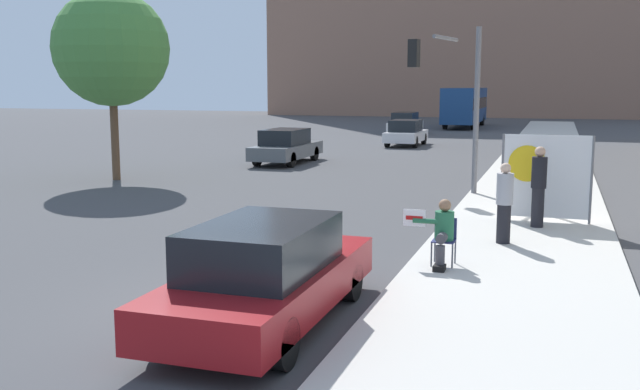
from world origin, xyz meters
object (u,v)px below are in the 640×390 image
jogger_on_sidewalk (504,203)px  car_on_road_distant (405,123)px  parked_car_curbside (266,274)px  car_on_road_nearest (286,146)px  street_tree_near_curb (111,49)px  seated_protester (442,231)px  car_on_road_midblock (406,133)px  protest_banner (545,176)px  city_bus_on_road (465,105)px  traffic_light_pole (451,83)px  pedestrian_behind (539,186)px

jogger_on_sidewalk → car_on_road_distant: (-9.26, 34.75, -0.21)m
parked_car_curbside → car_on_road_nearest: size_ratio=0.99×
jogger_on_sidewalk → street_tree_near_curb: 16.02m
street_tree_near_curb → seated_protester: bearing=-35.2°
car_on_road_distant → street_tree_near_curb: bearing=-99.6°
seated_protester → jogger_on_sidewalk: bearing=77.9°
jogger_on_sidewalk → car_on_road_midblock: (-7.16, 24.82, -0.24)m
seated_protester → protest_banner: (1.63, 4.97, 0.45)m
seated_protester → parked_car_curbside: (-1.86, -3.65, -0.02)m
seated_protester → city_bus_on_road: (-5.48, 46.93, 1.07)m
seated_protester → traffic_light_pole: traffic_light_pole is taller
jogger_on_sidewalk → protest_banner: 2.82m
traffic_light_pole → parked_car_curbside: size_ratio=1.05×
car_on_road_distant → city_bus_on_road: bearing=73.8°
car_on_road_distant → protest_banner: bearing=-72.7°
jogger_on_sidewalk → pedestrian_behind: 2.09m
protest_banner → parked_car_curbside: (-3.50, -8.62, -0.48)m
seated_protester → pedestrian_behind: size_ratio=0.65×
seated_protester → car_on_road_distant: car_on_road_distant is taller
pedestrian_behind → car_on_road_midblock: (-7.77, 22.83, -0.35)m
traffic_light_pole → pedestrian_behind: bearing=-61.2°
car_on_road_nearest → city_bus_on_road: 30.91m
protest_banner → car_on_road_distant: bearing=107.3°
pedestrian_behind → car_on_road_nearest: (-10.80, 12.02, -0.33)m
jogger_on_sidewalk → pedestrian_behind: size_ratio=0.90×
pedestrian_behind → traffic_light_pole: bearing=85.9°
street_tree_near_curb → parked_car_curbside: bearing=-48.9°
seated_protester → car_on_road_midblock: car_on_road_midblock is taller
seated_protester → car_on_road_midblock: 27.80m
car_on_road_nearest → street_tree_near_curb: 8.91m
car_on_road_nearest → pedestrian_behind: bearing=-48.1°
car_on_road_nearest → car_on_road_midblock: size_ratio=1.12×
pedestrian_behind → car_on_road_distant: pedestrian_behind is taller
seated_protester → jogger_on_sidewalk: size_ratio=0.72×
jogger_on_sidewalk → city_bus_on_road: 45.13m
car_on_road_distant → car_on_road_midblock: bearing=-78.1°
pedestrian_behind → city_bus_on_road: (-6.98, 42.67, 0.76)m
traffic_light_pole → car_on_road_nearest: 10.97m
jogger_on_sidewalk → parked_car_curbside: size_ratio=0.35×
car_on_road_midblock → city_bus_on_road: size_ratio=0.40×
protest_banner → car_on_road_nearest: bearing=134.0°
protest_banner → traffic_light_pole: bearing=123.8°
seated_protester → jogger_on_sidewalk: (0.90, 2.27, 0.20)m
car_on_road_nearest → car_on_road_midblock: bearing=74.3°
pedestrian_behind → street_tree_near_curb: 15.80m
car_on_road_nearest → seated_protester: bearing=-60.3°
parked_car_curbside → car_on_road_midblock: (-4.39, 30.74, -0.01)m
parked_car_curbside → car_on_road_distant: 41.18m
protest_banner → pedestrian_behind: bearing=-99.9°
pedestrian_behind → city_bus_on_road: bearing=66.4°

